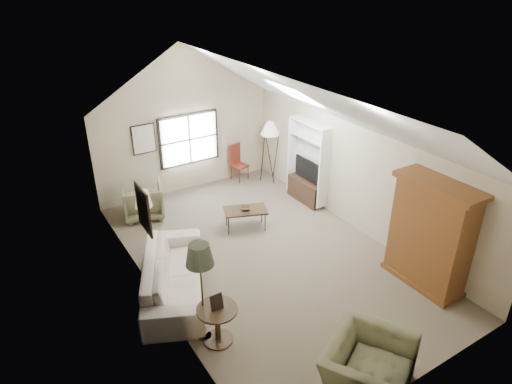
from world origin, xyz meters
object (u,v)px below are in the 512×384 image
coffee_table (246,219)px  side_table (218,325)px  armchair_near (368,368)px  armchair_far (143,200)px  armoire (431,235)px  side_chair (239,163)px  sofa (174,274)px

coffee_table → side_table: side_table is taller
armchair_near → armchair_far: 6.88m
armchair_far → armoire: bearing=141.5°
armchair_near → armoire: bearing=-3.7°
side_chair → sofa: bearing=-148.9°
armoire → coffee_table: 4.21m
side_chair → armoire: bearing=-98.3°
sofa → armchair_far: 3.20m
armchair_near → armchair_far: armchair_far is taller
side_table → sofa: bearing=93.6°
sofa → side_chair: 5.23m
sofa → side_table: 1.60m
sofa → armchair_far: bearing=14.9°
armoire → side_chair: (-0.67, 6.10, -0.57)m
sofa → side_table: bearing=-152.1°
side_table → armoire: bearing=-10.2°
sofa → side_table: sofa is taller
armoire → coffee_table: bearing=118.3°
armoire → armchair_far: armoire is taller
armoire → side_table: (-4.22, 0.76, -0.76)m
side_table → side_chair: size_ratio=0.65×
armoire → armchair_near: 3.18m
armchair_far → side_chair: (3.13, 0.59, 0.09)m
armoire → side_table: armoire is taller
armchair_near → side_chair: 7.71m
armoire → sofa: size_ratio=0.80×
coffee_table → side_chair: size_ratio=0.95×
side_table → side_chair: bearing=56.4°
armchair_near → sofa: bearing=83.8°
armchair_far → side_chair: size_ratio=0.91×
sofa → coffee_table: (2.37, 1.27, -0.14)m
coffee_table → side_table: 3.66m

